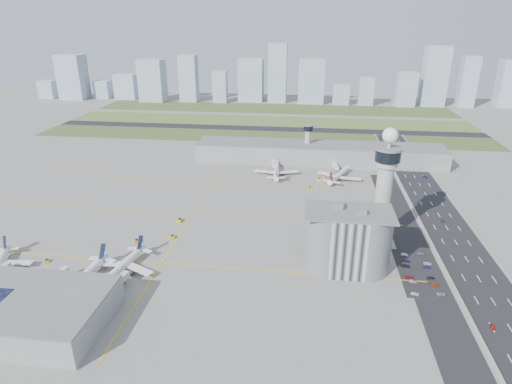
# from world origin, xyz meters

# --- Properties ---
(ground) EXTENTS (1000.00, 1000.00, 0.00)m
(ground) POSITION_xyz_m (0.00, 0.00, 0.00)
(ground) COLOR gray
(grass_strip_0) EXTENTS (480.00, 50.00, 0.08)m
(grass_strip_0) POSITION_xyz_m (-20.00, 225.00, 0.04)
(grass_strip_0) COLOR #3E5227
(grass_strip_0) RESTS_ON ground
(grass_strip_1) EXTENTS (480.00, 60.00, 0.08)m
(grass_strip_1) POSITION_xyz_m (-20.00, 300.00, 0.04)
(grass_strip_1) COLOR #536B33
(grass_strip_1) RESTS_ON ground
(grass_strip_2) EXTENTS (480.00, 70.00, 0.08)m
(grass_strip_2) POSITION_xyz_m (-20.00, 380.00, 0.04)
(grass_strip_2) COLOR #3F5427
(grass_strip_2) RESTS_ON ground
(runway) EXTENTS (480.00, 22.00, 0.10)m
(runway) POSITION_xyz_m (-20.00, 262.00, 0.06)
(runway) COLOR black
(runway) RESTS_ON ground
(highway) EXTENTS (28.00, 500.00, 0.10)m
(highway) POSITION_xyz_m (115.00, 0.00, 0.05)
(highway) COLOR black
(highway) RESTS_ON ground
(barrier_left) EXTENTS (0.60, 500.00, 1.20)m
(barrier_left) POSITION_xyz_m (101.00, 0.00, 0.60)
(barrier_left) COLOR #9E9E99
(barrier_left) RESTS_ON ground
(barrier_right) EXTENTS (0.60, 500.00, 1.20)m
(barrier_right) POSITION_xyz_m (129.00, 0.00, 0.60)
(barrier_right) COLOR #9E9E99
(barrier_right) RESTS_ON ground
(landside_road) EXTENTS (18.00, 260.00, 0.08)m
(landside_road) POSITION_xyz_m (90.00, -10.00, 0.04)
(landside_road) COLOR black
(landside_road) RESTS_ON ground
(parking_lot) EXTENTS (20.00, 44.00, 0.10)m
(parking_lot) POSITION_xyz_m (88.00, -22.00, 0.05)
(parking_lot) COLOR black
(parking_lot) RESTS_ON ground
(taxiway_line_h_0) EXTENTS (260.00, 0.60, 0.01)m
(taxiway_line_h_0) POSITION_xyz_m (-40.00, -30.00, 0.01)
(taxiway_line_h_0) COLOR yellow
(taxiway_line_h_0) RESTS_ON ground
(taxiway_line_h_1) EXTENTS (260.00, 0.60, 0.01)m
(taxiway_line_h_1) POSITION_xyz_m (-40.00, 30.00, 0.01)
(taxiway_line_h_1) COLOR yellow
(taxiway_line_h_1) RESTS_ON ground
(taxiway_line_h_2) EXTENTS (260.00, 0.60, 0.01)m
(taxiway_line_h_2) POSITION_xyz_m (-40.00, 90.00, 0.01)
(taxiway_line_h_2) COLOR yellow
(taxiway_line_h_2) RESTS_ON ground
(taxiway_line_v) EXTENTS (0.60, 260.00, 0.01)m
(taxiway_line_v) POSITION_xyz_m (-40.00, 30.00, 0.01)
(taxiway_line_v) COLOR yellow
(taxiway_line_v) RESTS_ON ground
(control_tower) EXTENTS (14.00, 14.00, 64.50)m
(control_tower) POSITION_xyz_m (72.00, 8.00, 35.04)
(control_tower) COLOR #ADAAA5
(control_tower) RESTS_ON ground
(secondary_tower) EXTENTS (8.60, 8.60, 31.90)m
(secondary_tower) POSITION_xyz_m (30.00, 150.00, 18.80)
(secondary_tower) COLOR #ADAAA5
(secondary_tower) RESTS_ON ground
(admin_building) EXTENTS (42.00, 24.00, 33.50)m
(admin_building) POSITION_xyz_m (51.99, -22.00, 15.30)
(admin_building) COLOR #B2B2B7
(admin_building) RESTS_ON ground
(terminal_pier) EXTENTS (210.00, 32.00, 15.80)m
(terminal_pier) POSITION_xyz_m (40.00, 148.00, 7.90)
(terminal_pier) COLOR gray
(terminal_pier) RESTS_ON ground
(near_terminal) EXTENTS (84.00, 42.00, 13.00)m
(near_terminal) POSITION_xyz_m (-88.07, -82.02, 6.43)
(near_terminal) COLOR gray
(near_terminal) RESTS_ON ground
(airplane_near_b) EXTENTS (40.53, 45.97, 11.71)m
(airplane_near_b) POSITION_xyz_m (-70.51, -53.40, 5.86)
(airplane_near_b) COLOR white
(airplane_near_b) RESTS_ON ground
(airplane_near_c) EXTENTS (40.29, 45.17, 11.19)m
(airplane_near_c) POSITION_xyz_m (-56.27, -40.77, 5.59)
(airplane_near_c) COLOR white
(airplane_near_c) RESTS_ON ground
(airplane_far_a) EXTENTS (38.55, 44.38, 11.74)m
(airplane_far_a) POSITION_xyz_m (6.62, 111.29, 5.87)
(airplane_far_a) COLOR white
(airplane_far_a) RESTS_ON ground
(airplane_far_b) EXTENTS (48.75, 52.15, 11.69)m
(airplane_far_b) POSITION_xyz_m (55.56, 106.72, 5.84)
(airplane_far_b) COLOR white
(airplane_far_b) RESTS_ON ground
(jet_bridge_near_1) EXTENTS (5.39, 14.31, 5.70)m
(jet_bridge_near_1) POSITION_xyz_m (-83.00, -61.00, 2.85)
(jet_bridge_near_1) COLOR silver
(jet_bridge_near_1) RESTS_ON ground
(jet_bridge_near_2) EXTENTS (5.39, 14.31, 5.70)m
(jet_bridge_near_2) POSITION_xyz_m (-53.00, -61.00, 2.85)
(jet_bridge_near_2) COLOR silver
(jet_bridge_near_2) RESTS_ON ground
(jet_bridge_far_0) EXTENTS (5.39, 14.31, 5.70)m
(jet_bridge_far_0) POSITION_xyz_m (2.00, 132.00, 2.85)
(jet_bridge_far_0) COLOR silver
(jet_bridge_far_0) RESTS_ON ground
(jet_bridge_far_1) EXTENTS (5.39, 14.31, 5.70)m
(jet_bridge_far_1) POSITION_xyz_m (52.00, 132.00, 2.85)
(jet_bridge_far_1) COLOR silver
(jet_bridge_far_1) RESTS_ON ground
(tug_0) EXTENTS (3.04, 3.34, 1.60)m
(tug_0) POSITION_xyz_m (-98.35, -36.36, 0.80)
(tug_0) COLOR #E49C04
(tug_0) RESTS_ON ground
(tug_1) EXTENTS (4.20, 3.93, 2.01)m
(tug_1) POSITION_xyz_m (-60.71, -10.72, 1.00)
(tug_1) COLOR #E1A209
(tug_1) RESTS_ON ground
(tug_2) EXTENTS (3.30, 3.75, 1.81)m
(tug_2) POSITION_xyz_m (-42.75, -3.16, 0.91)
(tug_2) COLOR #D7AF01
(tug_2) RESTS_ON ground
(tug_3) EXTENTS (3.00, 3.97, 2.12)m
(tug_3) POSITION_xyz_m (-44.86, 17.88, 1.06)
(tug_3) COLOR #DFAB05
(tug_3) RESTS_ON ground
(tug_4) EXTENTS (3.33, 2.86, 1.63)m
(tug_4) POSITION_xyz_m (33.44, 83.08, 0.82)
(tug_4) COLOR #FD9906
(tug_4) RESTS_ON ground
(tug_5) EXTENTS (2.67, 3.73, 2.09)m
(tug_5) POSITION_xyz_m (40.16, 101.43, 1.05)
(tug_5) COLOR #FBEB00
(tug_5) RESTS_ON ground
(car_lot_0) EXTENTS (3.89, 2.09, 1.26)m
(car_lot_0) POSITION_xyz_m (81.93, -41.29, 0.63)
(car_lot_0) COLOR silver
(car_lot_0) RESTS_ON ground
(car_lot_1) EXTENTS (3.62, 1.27, 1.19)m
(car_lot_1) POSITION_xyz_m (83.11, -31.28, 0.60)
(car_lot_1) COLOR gray
(car_lot_1) RESTS_ON ground
(car_lot_2) EXTENTS (4.41, 2.30, 1.18)m
(car_lot_2) POSITION_xyz_m (81.99, -27.72, 0.59)
(car_lot_2) COLOR maroon
(car_lot_2) RESTS_ON ground
(car_lot_3) EXTENTS (4.71, 2.31, 1.32)m
(car_lot_3) POSITION_xyz_m (82.07, -17.50, 0.66)
(car_lot_3) COLOR black
(car_lot_3) RESTS_ON ground
(car_lot_4) EXTENTS (3.35, 1.36, 1.14)m
(car_lot_4) POSITION_xyz_m (83.79, -12.60, 0.57)
(car_lot_4) COLOR navy
(car_lot_4) RESTS_ON ground
(car_lot_5) EXTENTS (3.69, 1.74, 1.17)m
(car_lot_5) POSITION_xyz_m (83.91, -6.33, 0.59)
(car_lot_5) COLOR white
(car_lot_5) RESTS_ON ground
(car_lot_6) EXTENTS (4.25, 2.41, 1.12)m
(car_lot_6) POSITION_xyz_m (93.56, -40.04, 0.56)
(car_lot_6) COLOR #9DA3B0
(car_lot_6) RESTS_ON ground
(car_lot_7) EXTENTS (4.42, 2.19, 1.23)m
(car_lot_7) POSITION_xyz_m (92.45, -32.67, 0.62)
(car_lot_7) COLOR #B33214
(car_lot_7) RESTS_ON ground
(car_lot_8) EXTENTS (3.79, 2.05, 1.22)m
(car_lot_8) POSITION_xyz_m (92.15, -27.06, 0.61)
(car_lot_8) COLOR black
(car_lot_8) RESTS_ON ground
(car_lot_9) EXTENTS (3.71, 1.34, 1.22)m
(car_lot_9) POSITION_xyz_m (92.49, -17.50, 0.61)
(car_lot_9) COLOR #171257
(car_lot_9) RESTS_ON ground
(car_lot_10) EXTENTS (4.17, 2.15, 1.12)m
(car_lot_10) POSITION_xyz_m (93.82, -13.93, 0.56)
(car_lot_10) COLOR silver
(car_lot_10) RESTS_ON ground
(car_lot_11) EXTENTS (4.17, 1.76, 1.20)m
(car_lot_11) POSITION_xyz_m (92.34, -4.32, 0.60)
(car_lot_11) COLOR slate
(car_lot_11) RESTS_ON ground
(car_hw_0) EXTENTS (1.83, 3.70, 1.21)m
(car_hw_0) POSITION_xyz_m (108.08, -60.20, 0.61)
(car_hw_0) COLOR red
(car_hw_0) RESTS_ON ground
(car_hw_1) EXTENTS (1.29, 3.43, 1.12)m
(car_hw_1) POSITION_xyz_m (114.74, 38.36, 0.56)
(car_hw_1) COLOR black
(car_hw_1) RESTS_ON ground
(car_hw_2) EXTENTS (2.79, 4.94, 1.30)m
(car_hw_2) POSITION_xyz_m (122.42, 117.61, 0.65)
(car_hw_2) COLOR navy
(car_hw_2) RESTS_ON ground
(car_hw_4) EXTENTS (1.55, 3.30, 1.09)m
(car_hw_4) POSITION_xyz_m (107.63, 177.67, 0.55)
(car_hw_4) COLOR #A2A2A6
(car_hw_4) RESTS_ON ground
(skyline_bldg_0) EXTENTS (24.05, 19.24, 26.50)m
(skyline_bldg_0) POSITION_xyz_m (-377.77, 421.70, 13.25)
(skyline_bldg_0) COLOR #9EADC1
(skyline_bldg_0) RESTS_ON ground
(skyline_bldg_1) EXTENTS (37.63, 30.10, 65.60)m
(skyline_bldg_1) POSITION_xyz_m (-331.22, 417.61, 32.80)
(skyline_bldg_1) COLOR #9EADC1
(skyline_bldg_1) RESTS_ON ground
(skyline_bldg_2) EXTENTS (22.81, 18.25, 26.79)m
(skyline_bldg_2) POSITION_xyz_m (-291.25, 430.16, 13.39)
(skyline_bldg_2) COLOR #9EADC1
(skyline_bldg_2) RESTS_ON ground
(skyline_bldg_3) EXTENTS (32.30, 25.84, 36.93)m
(skyline_bldg_3) POSITION_xyz_m (-252.58, 431.35, 18.47)
(skyline_bldg_3) COLOR #9EADC1
(skyline_bldg_3) RESTS_ON ground
(skyline_bldg_4) EXTENTS (35.81, 28.65, 60.36)m
(skyline_bldg_4) POSITION_xyz_m (-204.47, 415.19, 30.18)
(skyline_bldg_4) COLOR #9EADC1
(skyline_bldg_4) RESTS_ON ground
(skyline_bldg_5) EXTENTS (25.49, 20.39, 66.89)m
(skyline_bldg_5) POSITION_xyz_m (-150.11, 419.66, 33.44)
(skyline_bldg_5) COLOR #9EADC1
(skyline_bldg_5) RESTS_ON ground
(skyline_bldg_6) EXTENTS (20.04, 16.03, 45.20)m
(skyline_bldg_6) POSITION_xyz_m (-102.68, 417.90, 22.60)
(skyline_bldg_6) COLOR #9EADC1
(skyline_bldg_6) RESTS_ON ground
(skyline_bldg_7) EXTENTS (35.76, 28.61, 61.22)m
(skyline_bldg_7) POSITION_xyz_m (-59.44, 436.89, 30.61)
(skyline_bldg_7) COLOR #9EADC1
(skyline_bldg_7) RESTS_ON ground
(skyline_bldg_8) EXTENTS (26.33, 21.06, 83.39)m
(skyline_bldg_8) POSITION_xyz_m (-19.42, 431.56, 41.69)
(skyline_bldg_8) COLOR #9EADC1
(skyline_bldg_8) RESTS_ON ground
(skyline_bldg_9) EXTENTS (36.96, 29.57, 62.11)m
(skyline_bldg_9) POSITION_xyz_m (30.27, 432.32, 31.06)
(skyline_bldg_9) COLOR #9EADC1
(skyline_bldg_9) RESTS_ON ground
(skyline_bldg_10) EXTENTS (23.01, 18.41, 27.75)m
(skyline_bldg_10) POSITION_xyz_m (73.27, 423.68, 13.87)
(skyline_bldg_10) COLOR #9EADC1
(skyline_bldg_10) RESTS_ON ground
(skyline_bldg_11) EXTENTS (20.22, 16.18, 38.97)m
(skyline_bldg_11) POSITION_xyz_m (108.28, 423.34, 19.48)
(skyline_bldg_11) COLOR #9EADC1
(skyline_bldg_11) RESTS_ON ground
(skyline_bldg_12) EXTENTS (26.14, 20.92, 46.89)m
(skyline_bldg_12) POSITION_xyz_m (162.17, 421.29, 23.44)
(skyline_bldg_12) COLOR #9EADC1
(skyline_bldg_12) RESTS_ON ground
(skyline_bldg_13) EXTENTS (32.26, 25.81, 81.20)m
(skyline_bldg_13) POSITION_xyz_m (201.27, 433.27, 40.60)
(skyline_bldg_13) COLOR #9EADC1
(skyline_bldg_13) RESTS_ON ground
(skyline_bldg_14) EXTENTS (21.59, 17.28, 68.75)m
(skyline_bldg_14) POSITION_xyz_m (244.74, 426.38, 34.37)
(skyline_bldg_14) COLOR #9EADC1
(skyline_bldg_14) RESTS_ON ground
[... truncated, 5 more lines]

